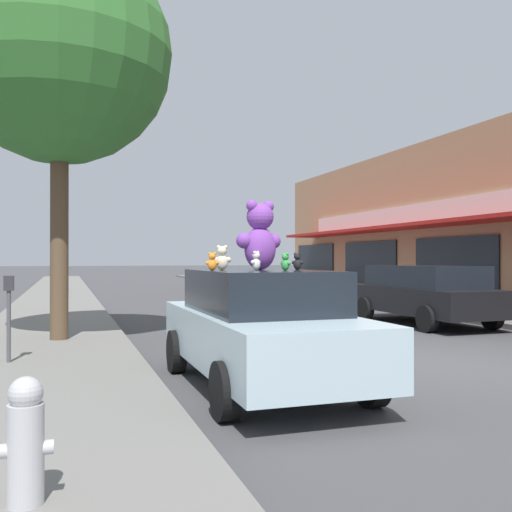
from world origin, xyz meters
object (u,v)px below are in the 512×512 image
at_px(teddy_bear_black, 297,261).
at_px(parking_meter, 9,307).
at_px(teddy_bear_cream, 222,258).
at_px(teddy_bear_white, 256,261).
at_px(parked_car_far_center, 424,292).
at_px(fire_hydrant, 26,440).
at_px(teddy_bear_orange, 212,262).
at_px(teddy_bear_green, 285,262).
at_px(plush_art_car, 261,326).
at_px(teddy_bear_giant, 260,236).
at_px(street_tree, 60,53).

height_order(teddy_bear_black, parking_meter, teddy_bear_black).
relative_size(teddy_bear_cream, teddy_bear_white, 1.31).
relative_size(parked_car_far_center, parking_meter, 3.50).
bearing_deg(teddy_bear_white, teddy_bear_black, 156.85).
bearing_deg(fire_hydrant, teddy_bear_orange, 57.60).
relative_size(teddy_bear_black, teddy_bear_green, 1.03).
xyz_separation_m(plush_art_car, parking_meter, (-3.16, 2.20, 0.16)).
relative_size(teddy_bear_giant, teddy_bear_orange, 4.02).
xyz_separation_m(teddy_bear_black, fire_hydrant, (-3.19, -3.29, -1.09)).
distance_m(teddy_bear_green, fire_hydrant, 4.10).
bearing_deg(teddy_bear_black, teddy_bear_orange, 55.44).
xyz_separation_m(teddy_bear_giant, parking_meter, (-3.24, 1.94, -1.01)).
height_order(teddy_bear_green, teddy_bear_white, teddy_bear_white).
distance_m(street_tree, parking_meter, 5.19).
height_order(teddy_bear_cream, parking_meter, teddy_bear_cream).
bearing_deg(teddy_bear_giant, teddy_bear_green, 88.78).
distance_m(teddy_bear_green, parking_meter, 4.26).
distance_m(parked_car_far_center, street_tree, 9.90).
bearing_deg(parking_meter, teddy_bear_giant, -30.86).
bearing_deg(teddy_bear_black, teddy_bear_cream, 43.21).
bearing_deg(teddy_bear_white, teddy_bear_giant, -156.31).
distance_m(street_tree, fire_hydrant, 9.09).
height_order(teddy_bear_black, fire_hydrant, teddy_bear_black).
distance_m(plush_art_car, teddy_bear_white, 0.84).
xyz_separation_m(teddy_bear_green, teddy_bear_white, (-0.26, 0.37, 0.01)).
distance_m(teddy_bear_black, teddy_bear_green, 0.64).
xyz_separation_m(plush_art_car, fire_hydrant, (-2.61, -3.10, -0.26)).
distance_m(plush_art_car, teddy_bear_giant, 1.19).
bearing_deg(parking_meter, teddy_bear_white, -34.54).
distance_m(fire_hydrant, parking_meter, 5.34).
distance_m(teddy_bear_giant, teddy_bear_cream, 0.60).
bearing_deg(teddy_bear_white, fire_hydrant, 15.07).
relative_size(parked_car_far_center, street_tree, 0.59).
relative_size(teddy_bear_giant, teddy_bear_black, 4.00).
bearing_deg(teddy_bear_green, street_tree, 3.98).
height_order(street_tree, fire_hydrant, street_tree).
distance_m(teddy_bear_giant, teddy_bear_orange, 0.83).
height_order(plush_art_car, teddy_bear_orange, teddy_bear_orange).
height_order(teddy_bear_orange, street_tree, street_tree).
bearing_deg(plush_art_car, teddy_bear_giant, 73.59).
bearing_deg(parked_car_far_center, street_tree, -174.53).
bearing_deg(teddy_bear_black, parked_car_far_center, -90.93).
bearing_deg(teddy_bear_giant, fire_hydrant, 37.12).
xyz_separation_m(teddy_bear_green, street_tree, (-2.70, 4.81, 3.94)).
bearing_deg(teddy_bear_cream, fire_hydrant, 77.81).
xyz_separation_m(teddy_bear_green, parked_car_far_center, (5.95, 5.64, -0.80)).
bearing_deg(parking_meter, teddy_bear_black, -28.10).
bearing_deg(teddy_bear_green, teddy_bear_black, -61.41).
distance_m(teddy_bear_giant, teddy_bear_white, 0.41).
bearing_deg(teddy_bear_cream, plush_art_car, 170.85).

